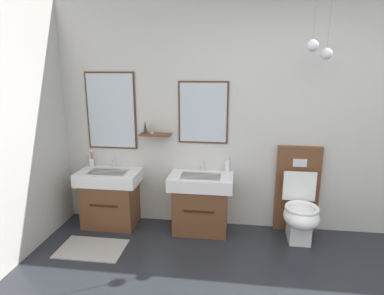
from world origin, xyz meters
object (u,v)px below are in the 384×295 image
Objects in this scene: toilet at (299,205)px; vanity_sink_left at (111,196)px; toothbrush_cup at (91,162)px; soap_dispenser at (227,166)px; vanity_sink_right at (201,201)px.

vanity_sink_left is at bearing 179.67° from toilet.
toothbrush_cup reaches higher than vanity_sink_left.
vanity_sink_left is 3.41× the size of toothbrush_cup.
toilet is 5.78× the size of soap_dispenser.
vanity_sink_left is 0.71× the size of toilet.
vanity_sink_left is at bearing 180.00° from vanity_sink_right.
vanity_sink_left is 0.49m from toothbrush_cup.
toilet is 0.89m from soap_dispenser.
toilet reaches higher than soap_dispenser.
soap_dispenser reaches higher than vanity_sink_left.
vanity_sink_right is 4.12× the size of soap_dispenser.
vanity_sink_left and vanity_sink_right have the same top height.
toothbrush_cup is (-1.36, 0.15, 0.37)m from vanity_sink_right.
vanity_sink_left is 1.08m from vanity_sink_right.
vanity_sink_left is at bearing -173.40° from soap_dispenser.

